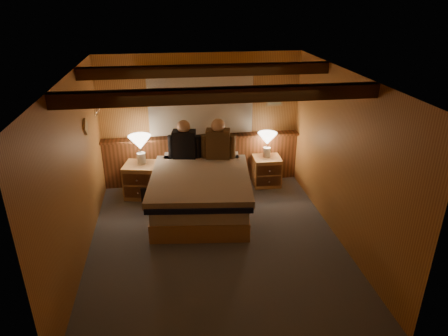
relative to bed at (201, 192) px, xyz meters
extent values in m
plane|color=#545864|center=(0.13, -0.93, -0.35)|extent=(4.20, 4.20, 0.00)
plane|color=#E09E54|center=(0.13, -0.93, 2.05)|extent=(4.20, 4.20, 0.00)
plane|color=#C69047|center=(0.13, 1.17, 0.85)|extent=(3.60, 0.00, 3.60)
plane|color=#C69047|center=(-1.67, -0.93, 0.85)|extent=(0.00, 4.20, 4.20)
plane|color=#C69047|center=(1.93, -0.93, 0.85)|extent=(0.00, 4.20, 4.20)
plane|color=#C69047|center=(0.13, -3.03, 0.85)|extent=(3.60, 0.00, 3.60)
cube|color=brown|center=(0.13, 1.11, 0.10)|extent=(3.60, 0.12, 0.90)
cube|color=brown|center=(0.13, 1.05, 0.57)|extent=(3.60, 0.22, 0.04)
cylinder|color=#412710|center=(0.13, 1.09, 1.70)|extent=(2.10, 0.05, 0.05)
sphere|color=#412710|center=(-0.92, 1.09, 1.70)|extent=(0.08, 0.08, 0.08)
sphere|color=#412710|center=(1.18, 1.09, 1.70)|extent=(0.08, 0.08, 0.08)
cube|color=white|center=(0.13, 1.10, 1.15)|extent=(1.85, 0.08, 1.05)
cube|color=#412710|center=(0.13, -1.53, 1.96)|extent=(3.60, 0.15, 0.16)
cube|color=#412710|center=(0.13, -0.03, 1.96)|extent=(3.60, 0.15, 0.16)
cylinder|color=silver|center=(-1.61, 0.67, 1.40)|extent=(0.03, 0.55, 0.03)
torus|color=silver|center=(-1.58, 0.52, 1.28)|extent=(0.01, 0.21, 0.21)
torus|color=silver|center=(-1.58, 0.75, 1.28)|extent=(0.01, 0.21, 0.21)
cube|color=tan|center=(1.48, 1.15, 1.20)|extent=(0.30, 0.03, 0.25)
cube|color=beige|center=(1.48, 1.13, 1.20)|extent=(0.24, 0.01, 0.19)
cube|color=tan|center=(0.00, 0.02, -0.21)|extent=(1.66, 2.09, 0.29)
cube|color=silver|center=(0.00, 0.02, 0.05)|extent=(1.62, 2.05, 0.23)
cube|color=black|center=(-0.02, -0.22, 0.20)|extent=(1.68, 1.71, 0.08)
cube|color=tan|center=(-0.01, -0.10, 0.27)|extent=(1.74, 1.91, 0.12)
cube|color=silver|center=(-0.28, 0.81, 0.25)|extent=(0.62, 0.39, 0.16)
cube|color=silver|center=(0.45, 0.73, 0.25)|extent=(0.62, 0.39, 0.16)
cube|color=tan|center=(-0.99, 0.69, -0.05)|extent=(0.64, 0.60, 0.60)
cube|color=brown|center=(-1.04, 0.46, 0.07)|extent=(0.49, 0.12, 0.21)
cube|color=brown|center=(-1.04, 0.46, -0.17)|extent=(0.49, 0.12, 0.21)
cylinder|color=silver|center=(-1.04, 0.46, 0.07)|extent=(0.04, 0.04, 0.03)
cylinder|color=silver|center=(-1.04, 0.46, -0.17)|extent=(0.04, 0.04, 0.03)
cube|color=tan|center=(1.30, 0.82, -0.08)|extent=(0.51, 0.46, 0.55)
cube|color=brown|center=(1.30, 0.61, 0.03)|extent=(0.45, 0.03, 0.19)
cube|color=brown|center=(1.30, 0.61, -0.19)|extent=(0.45, 0.03, 0.19)
cylinder|color=silver|center=(1.30, 0.61, 0.03)|extent=(0.03, 0.03, 0.03)
cylinder|color=silver|center=(1.30, 0.61, -0.19)|extent=(0.03, 0.03, 0.03)
cylinder|color=white|center=(-0.96, 0.73, 0.35)|extent=(0.15, 0.15, 0.19)
cylinder|color=silver|center=(-0.96, 0.73, 0.48)|extent=(0.03, 0.03, 0.11)
cone|color=beige|center=(-0.96, 0.73, 0.64)|extent=(0.39, 0.39, 0.24)
cylinder|color=white|center=(1.30, 0.87, 0.28)|extent=(0.14, 0.14, 0.18)
cylinder|color=silver|center=(1.30, 0.87, 0.40)|extent=(0.02, 0.02, 0.10)
cone|color=beige|center=(1.30, 0.87, 0.54)|extent=(0.35, 0.35, 0.21)
cube|color=black|center=(-0.21, 0.72, 0.56)|extent=(0.42, 0.29, 0.52)
cylinder|color=black|center=(-0.43, 0.76, 0.51)|extent=(0.12, 0.12, 0.41)
cylinder|color=black|center=(0.02, 0.69, 0.51)|extent=(0.12, 0.12, 0.41)
sphere|color=tan|center=(-0.21, 0.72, 0.89)|extent=(0.23, 0.23, 0.23)
cube|color=#513A20|center=(0.37, 0.63, 0.57)|extent=(0.45, 0.31, 0.54)
cylinder|color=#513A20|center=(0.14, 0.67, 0.52)|extent=(0.13, 0.13, 0.43)
cylinder|color=#513A20|center=(0.60, 0.58, 0.52)|extent=(0.13, 0.13, 0.43)
sphere|color=tan|center=(0.37, 0.63, 0.91)|extent=(0.24, 0.24, 0.24)
cube|color=black|center=(-0.75, 0.50, -0.22)|extent=(0.49, 0.35, 0.27)
cylinder|color=black|center=(-0.75, 0.50, -0.07)|extent=(0.12, 0.28, 0.07)
camera|label=1|loc=(-0.44, -5.79, 2.99)|focal=32.00mm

